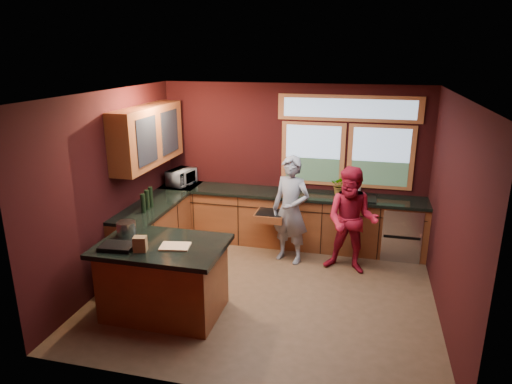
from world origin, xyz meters
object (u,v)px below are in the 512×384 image
at_px(person_red, 352,221).
at_px(cutting_board, 175,246).
at_px(island, 164,278).
at_px(person_grey, 291,210).
at_px(stock_pot, 126,229).

bearing_deg(person_red, cutting_board, -129.82).
height_order(person_red, cutting_board, person_red).
height_order(island, person_grey, person_grey).
distance_m(person_red, cutting_board, 2.69).
height_order(island, stock_pot, stock_pot).
bearing_deg(stock_pot, person_red, 29.74).
height_order(person_red, stock_pot, person_red).
relative_size(island, stock_pot, 6.46).
distance_m(island, person_red, 2.83).
bearing_deg(person_grey, stock_pot, -117.65).
xyz_separation_m(island, person_red, (2.22, 1.73, 0.33)).
bearing_deg(person_red, person_grey, -179.85).
relative_size(person_grey, cutting_board, 4.85).
distance_m(person_red, stock_pot, 3.19).
bearing_deg(island, stock_pot, 164.74).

